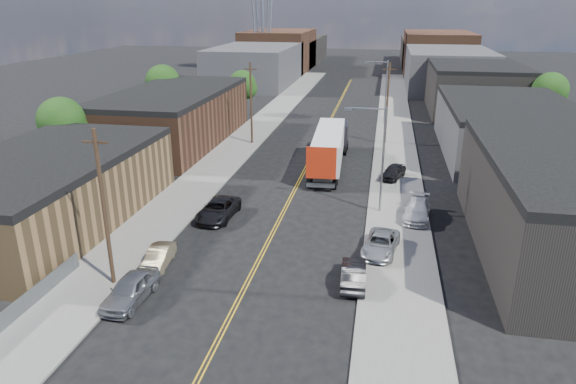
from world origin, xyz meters
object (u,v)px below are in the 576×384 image
at_px(car_left_c, 218,209).
at_px(car_right_lot_c, 393,172).
at_px(car_left_a, 131,289).
at_px(car_right_oncoming, 354,274).
at_px(car_right_lot_a, 381,244).
at_px(semi_truck, 330,144).
at_px(car_left_b, 159,257).
at_px(car_right_lot_b, 417,210).

bearing_deg(car_left_c, car_right_lot_c, 44.28).
distance_m(car_left_a, car_left_c, 13.06).
bearing_deg(car_right_oncoming, car_right_lot_a, -112.42).
height_order(car_right_oncoming, car_right_lot_c, car_right_lot_c).
distance_m(car_right_oncoming, car_right_lot_a, 4.75).
height_order(semi_truck, car_right_oncoming, semi_truck).
relative_size(car_left_a, car_left_b, 1.21).
distance_m(car_left_c, car_right_lot_c, 18.97).
distance_m(semi_truck, car_right_oncoming, 24.94).
relative_size(car_right_oncoming, car_right_lot_a, 0.91).
relative_size(car_left_a, car_right_lot_a, 1.00).
bearing_deg(car_right_oncoming, car_right_lot_b, -114.16).
bearing_deg(car_left_b, car_right_lot_b, 26.71).
relative_size(car_left_b, car_right_lot_c, 0.97).
bearing_deg(car_right_lot_c, car_right_lot_b, -59.93).
xyz_separation_m(semi_truck, car_right_lot_c, (6.71, -3.34, -1.60)).
xyz_separation_m(car_left_c, car_right_lot_b, (16.00, 2.63, 0.12)).
bearing_deg(car_left_b, car_right_lot_c, 47.60).
height_order(car_left_a, car_right_lot_a, car_left_a).
distance_m(semi_truck, car_right_lot_a, 20.93).
bearing_deg(car_left_a, semi_truck, 76.35).
bearing_deg(car_left_b, car_right_oncoming, -6.02).
bearing_deg(car_right_oncoming, semi_truck, -83.14).
bearing_deg(car_left_c, semi_truck, 67.55).
bearing_deg(car_right_lot_a, car_left_c, 171.87).
xyz_separation_m(car_left_b, car_right_lot_a, (14.60, 4.50, 0.16)).
distance_m(semi_truck, car_left_a, 30.27).
xyz_separation_m(semi_truck, car_left_a, (-8.64, -28.96, -1.63)).
relative_size(car_right_lot_a, car_right_lot_b, 0.95).
bearing_deg(car_left_a, car_right_oncoming, 22.07).
relative_size(car_left_a, car_right_lot_c, 1.17).
xyz_separation_m(car_right_lot_a, car_right_lot_b, (2.80, 6.74, 0.06)).
xyz_separation_m(semi_truck, car_right_lot_a, (5.74, -20.06, -1.63)).
relative_size(semi_truck, car_left_b, 4.21).
distance_m(car_left_a, car_right_lot_a, 16.92).
bearing_deg(car_right_oncoming, car_left_c, -39.22).
xyz_separation_m(car_right_oncoming, car_right_lot_b, (4.40, 11.21, 0.16)).
distance_m(semi_truck, car_right_lot_b, 15.91).
bearing_deg(car_left_c, car_right_lot_a, -14.69).
bearing_deg(car_left_c, car_right_lot_b, 11.93).
height_order(car_left_c, car_right_oncoming, car_left_c).
bearing_deg(car_right_lot_a, semi_truck, 115.14).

